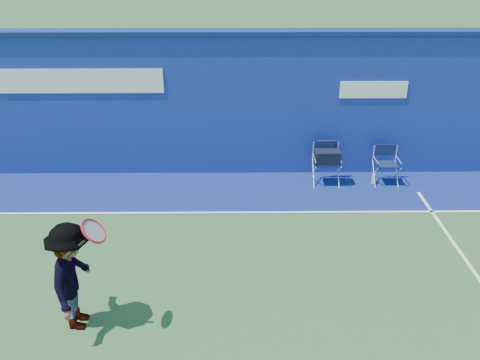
{
  "coord_description": "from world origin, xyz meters",
  "views": [
    {
      "loc": [
        0.73,
        -5.26,
        4.85
      ],
      "look_at": [
        0.8,
        2.6,
        1.0
      ],
      "focal_mm": 38.0,
      "sensor_mm": 36.0,
      "label": 1
    }
  ],
  "objects_px": {
    "tennis_player": "(73,277)",
    "directors_chair_right": "(385,172)",
    "water_bottle": "(373,179)",
    "directors_chair_left": "(326,167)"
  },
  "relations": [
    {
      "from": "directors_chair_right",
      "to": "water_bottle",
      "type": "distance_m",
      "value": 0.29
    },
    {
      "from": "tennis_player",
      "to": "directors_chair_right",
      "type": "bearing_deg",
      "value": 38.9
    },
    {
      "from": "directors_chair_left",
      "to": "tennis_player",
      "type": "xyz_separation_m",
      "value": [
        -4.05,
        -4.3,
        0.41
      ]
    },
    {
      "from": "tennis_player",
      "to": "directors_chair_left",
      "type": "bearing_deg",
      "value": 46.66
    },
    {
      "from": "directors_chair_left",
      "to": "tennis_player",
      "type": "bearing_deg",
      "value": -133.34
    },
    {
      "from": "directors_chair_left",
      "to": "water_bottle",
      "type": "xyz_separation_m",
      "value": [
        1.02,
        -0.04,
        -0.27
      ]
    },
    {
      "from": "directors_chair_left",
      "to": "water_bottle",
      "type": "bearing_deg",
      "value": -1.98
    },
    {
      "from": "directors_chair_right",
      "to": "water_bottle",
      "type": "height_order",
      "value": "directors_chair_right"
    },
    {
      "from": "directors_chair_left",
      "to": "tennis_player",
      "type": "distance_m",
      "value": 5.92
    },
    {
      "from": "directors_chair_left",
      "to": "directors_chair_right",
      "type": "bearing_deg",
      "value": -0.02
    }
  ]
}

